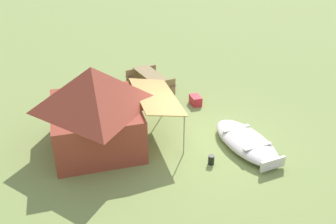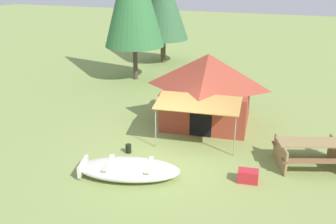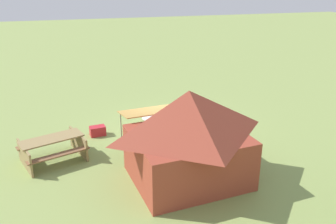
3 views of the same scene
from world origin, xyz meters
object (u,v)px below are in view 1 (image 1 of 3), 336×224
Objects in this scene: picnic_table at (150,80)px; beached_rowboat at (246,142)px; canvas_cabin_tent at (95,106)px; fuel_can at (211,160)px; cooler_box at (196,100)px.

beached_rowboat is at bearing -153.19° from picnic_table.
canvas_cabin_tent is 3.88m from fuel_can.
canvas_cabin_tent is 4.39m from picnic_table.
canvas_cabin_tent reaches higher than fuel_can.
canvas_cabin_tent is (1.05, 4.59, 1.15)m from beached_rowboat.
canvas_cabin_tent is 1.89× the size of picnic_table.
beached_rowboat is at bearing -64.31° from fuel_can.
beached_rowboat is 4.85m from canvas_cabin_tent.
cooler_box is at bearing 14.78° from beached_rowboat.
fuel_can is (-1.69, -3.27, -1.23)m from canvas_cabin_tent.
beached_rowboat is 5.63× the size of cooler_box.
picnic_table is at bearing -30.59° from canvas_cabin_tent.
beached_rowboat is at bearing -102.93° from canvas_cabin_tent.
picnic_table is 7.91× the size of fuel_can.
cooler_box is at bearing -134.70° from picnic_table.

